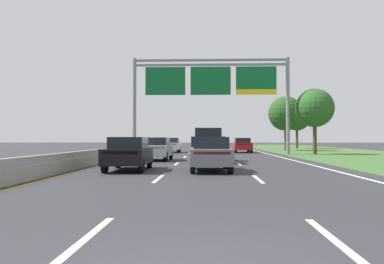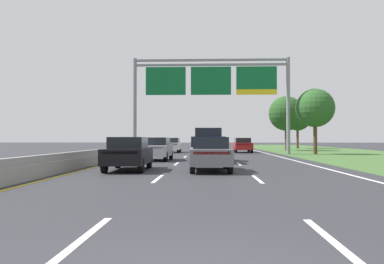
% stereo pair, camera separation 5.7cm
% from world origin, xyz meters
% --- Properties ---
extents(ground_plane, '(220.00, 220.00, 0.00)m').
position_xyz_m(ground_plane, '(0.00, 35.00, 0.00)').
color(ground_plane, '#2B2B30').
extents(lane_striping, '(11.96, 106.00, 0.01)m').
position_xyz_m(lane_striping, '(0.00, 34.54, 0.00)').
color(lane_striping, white).
rests_on(lane_striping, ground).
extents(grass_verge_right, '(14.00, 110.00, 0.02)m').
position_xyz_m(grass_verge_right, '(13.95, 35.00, 0.01)').
color(grass_verge_right, '#3D602D').
rests_on(grass_verge_right, ground).
extents(median_barrier_concrete, '(0.60, 110.00, 0.85)m').
position_xyz_m(median_barrier_concrete, '(-6.60, 35.00, 0.35)').
color(median_barrier_concrete, gray).
rests_on(median_barrier_concrete, ground).
extents(overhead_sign_gantry, '(15.06, 0.42, 9.26)m').
position_xyz_m(overhead_sign_gantry, '(0.30, 34.04, 6.59)').
color(overhead_sign_gantry, gray).
rests_on(overhead_sign_gantry, ground).
extents(pickup_truck_navy, '(2.02, 5.41, 2.20)m').
position_xyz_m(pickup_truck_navy, '(0.04, 21.70, 1.07)').
color(pickup_truck_navy, '#161E47').
rests_on(pickup_truck_navy, ground).
extents(car_grey_centre_lane_sedan, '(1.93, 4.45, 1.57)m').
position_xyz_m(car_grey_centre_lane_sedan, '(0.12, 14.17, 0.82)').
color(car_grey_centre_lane_sedan, slate).
rests_on(car_grey_centre_lane_sedan, ground).
extents(car_black_left_lane_sedan, '(1.93, 4.45, 1.57)m').
position_xyz_m(car_black_left_lane_sedan, '(-3.73, 14.37, 0.82)').
color(car_black_left_lane_sedan, black).
rests_on(car_black_left_lane_sedan, ground).
extents(car_white_left_lane_sedan, '(1.82, 4.40, 1.57)m').
position_xyz_m(car_white_left_lane_sedan, '(-3.89, 38.77, 0.82)').
color(car_white_left_lane_sedan, silver).
rests_on(car_white_left_lane_sedan, ground).
extents(car_red_right_lane_sedan, '(1.83, 4.41, 1.57)m').
position_xyz_m(car_red_right_lane_sedan, '(3.70, 38.72, 0.82)').
color(car_red_right_lane_sedan, maroon).
rests_on(car_red_right_lane_sedan, ground).
extents(car_silver_left_lane_sedan, '(1.93, 4.45, 1.57)m').
position_xyz_m(car_silver_left_lane_sedan, '(-3.49, 23.00, 0.82)').
color(car_silver_left_lane_sedan, '#B2B5BA').
rests_on(car_silver_left_lane_sedan, ground).
extents(roadside_tree_mid, '(3.67, 3.67, 6.25)m').
position_xyz_m(roadside_tree_mid, '(10.22, 34.28, 4.39)').
color(roadside_tree_mid, '#4C3823').
rests_on(roadside_tree_mid, ground).
extents(roadside_tree_far, '(4.30, 4.30, 6.75)m').
position_xyz_m(roadside_tree_far, '(9.69, 45.81, 4.59)').
color(roadside_tree_far, '#4C3823').
rests_on(roadside_tree_far, ground).
extents(roadside_tree_distant, '(4.08, 4.08, 6.77)m').
position_xyz_m(roadside_tree_distant, '(13.42, 56.45, 4.71)').
color(roadside_tree_distant, '#4C3823').
rests_on(roadside_tree_distant, ground).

